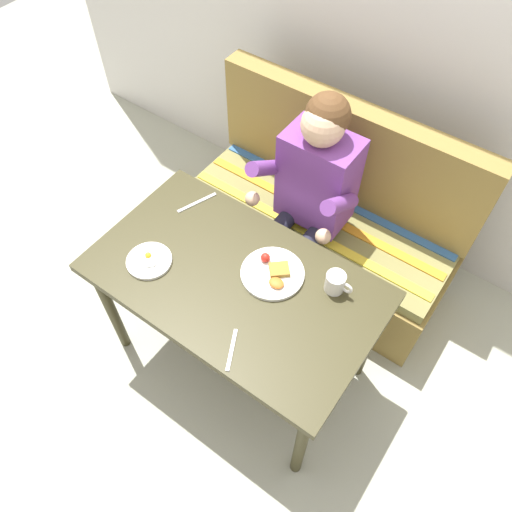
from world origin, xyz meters
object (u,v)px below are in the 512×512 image
object	(u,v)px
couch	(322,225)
person	(309,190)
knife	(197,203)
table	(235,289)
plate_breakfast	(273,273)
coffee_mug	(336,282)
plate_eggs	(149,260)
fork	(232,350)

from	to	relation	value
couch	person	world-z (taller)	person
knife	table	bearing A→B (deg)	-10.40
plate_breakfast	coffee_mug	distance (m)	0.26
plate_eggs	fork	size ratio (longest dim) A/B	1.12
person	knife	distance (m)	0.52
coffee_mug	plate_eggs	bearing A→B (deg)	-154.22
plate_breakfast	knife	xyz separation A→B (m)	(-0.51, 0.12, -0.01)
couch	plate_breakfast	world-z (taller)	couch
person	coffee_mug	distance (m)	0.54
person	coffee_mug	world-z (taller)	person
table	plate_breakfast	size ratio (longest dim) A/B	4.58
knife	couch	bearing A→B (deg)	73.97
plate_eggs	coffee_mug	distance (m)	0.77
plate_breakfast	plate_eggs	size ratio (longest dim) A/B	1.38
person	fork	distance (m)	0.87
table	couch	world-z (taller)	couch
table	plate_eggs	world-z (taller)	plate_eggs
plate_eggs	fork	distance (m)	0.54
person	plate_eggs	distance (m)	0.80
person	knife	size ratio (longest dim) A/B	6.06
person	knife	bearing A→B (deg)	-136.60
plate_breakfast	coffee_mug	xyz separation A→B (m)	(0.24, 0.09, 0.04)
person	fork	size ratio (longest dim) A/B	7.13
person	knife	xyz separation A→B (m)	(-0.38, -0.36, -0.01)
couch	fork	xyz separation A→B (m)	(0.18, -1.02, 0.40)
person	coffee_mug	xyz separation A→B (m)	(0.37, -0.39, 0.04)
person	plate_eggs	size ratio (longest dim) A/B	6.36
knife	person	bearing A→B (deg)	63.58
coffee_mug	knife	xyz separation A→B (m)	(-0.75, 0.04, -0.04)
coffee_mug	fork	bearing A→B (deg)	-110.63
fork	plate_eggs	bearing A→B (deg)	140.73
table	couch	size ratio (longest dim) A/B	0.83
knife	coffee_mug	bearing A→B (deg)	17.43
plate_breakfast	plate_eggs	world-z (taller)	plate_breakfast
table	plate_eggs	size ratio (longest dim) A/B	6.30
table	fork	xyz separation A→B (m)	(0.18, -0.26, 0.08)
person	coffee_mug	size ratio (longest dim) A/B	10.27
fork	couch	bearing A→B (deg)	73.69
couch	coffee_mug	size ratio (longest dim) A/B	12.20
couch	plate_eggs	distance (m)	1.05
plate_eggs	plate_breakfast	bearing A→B (deg)	28.68
couch	coffee_mug	bearing A→B (deg)	-58.06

